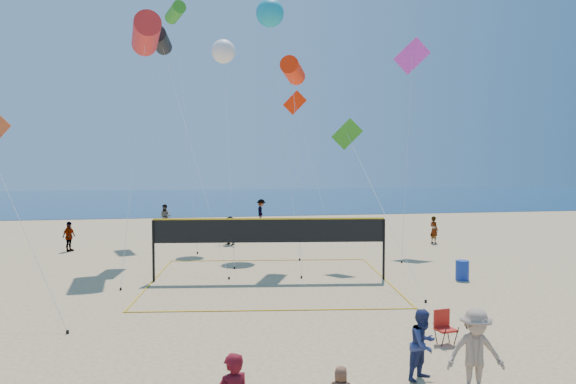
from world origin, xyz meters
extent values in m
plane|color=#DAB17B|center=(0.00, 0.00, 0.00)|extent=(120.00, 120.00, 0.00)
cube|color=navy|center=(0.00, 62.00, 0.01)|extent=(140.00, 50.00, 0.03)
imported|color=navy|center=(2.58, -0.21, 0.77)|extent=(0.94, 0.89, 1.54)
imported|color=tan|center=(3.23, -1.26, 0.89)|extent=(1.25, 0.87, 1.78)
imported|color=gray|center=(-8.54, 19.68, 0.79)|extent=(0.77, 1.00, 1.59)
imported|color=gray|center=(0.05, 20.51, 0.82)|extent=(1.31, 1.50, 1.64)
imported|color=gray|center=(11.80, 19.00, 0.79)|extent=(0.55, 0.67, 1.58)
imported|color=gray|center=(-3.85, 29.14, 0.87)|extent=(0.93, 0.77, 1.74)
imported|color=gray|center=(3.25, 30.88, 0.96)|extent=(0.88, 1.32, 1.91)
cube|color=red|center=(4.13, 1.86, 0.39)|extent=(0.53, 0.50, 0.05)
cube|color=red|center=(4.10, 2.04, 0.64)|extent=(0.47, 0.12, 0.47)
cylinder|color=black|center=(3.97, 1.66, 0.21)|extent=(0.06, 0.24, 0.61)
cylinder|color=black|center=(3.92, 2.00, 0.21)|extent=(0.06, 0.24, 0.61)
cylinder|color=black|center=(4.34, 1.72, 0.21)|extent=(0.06, 0.24, 0.61)
cylinder|color=black|center=(4.29, 2.06, 0.21)|extent=(0.06, 0.24, 0.61)
cylinder|color=#173197|center=(8.43, 9.18, 0.39)|extent=(0.62, 0.62, 0.79)
cylinder|color=black|center=(-3.71, 11.09, 1.22)|extent=(0.10, 0.10, 2.44)
cylinder|color=black|center=(5.37, 9.86, 1.22)|extent=(0.10, 0.10, 2.44)
cube|color=black|center=(0.83, 10.48, 1.99)|extent=(9.08, 1.24, 0.92)
cube|color=gold|center=(0.83, 10.48, 2.47)|extent=(9.09, 1.25, 0.06)
cube|color=gold|center=(0.22, 5.93, 0.01)|extent=(9.29, 1.30, 0.02)
cube|color=gold|center=(1.44, 15.02, 0.01)|extent=(9.29, 1.30, 0.02)
cylinder|color=red|center=(-4.20, 15.96, 10.73)|extent=(1.59, 3.09, 1.62)
cylinder|color=silver|center=(-4.51, 12.87, 5.39)|extent=(0.65, 6.19, 10.69)
cylinder|color=black|center=(-4.83, 9.78, 0.05)|extent=(0.08, 0.08, 0.10)
cylinder|color=black|center=(-3.61, 18.02, 10.88)|extent=(1.13, 2.17, 1.13)
cylinder|color=silver|center=(-2.18, 14.51, 5.47)|extent=(2.88, 7.03, 10.84)
cylinder|color=black|center=(-0.75, 11.01, 0.05)|extent=(0.08, 0.08, 0.10)
cylinder|color=#FF2605|center=(2.60, 14.80, 9.04)|extent=(1.56, 2.24, 1.13)
cylinder|color=silver|center=(2.38, 12.72, 4.54)|extent=(0.45, 4.16, 9.00)
cylinder|color=black|center=(2.16, 10.65, 0.05)|extent=(0.08, 0.08, 0.10)
cylinder|color=silver|center=(-7.25, 6.27, 2.88)|extent=(3.16, 3.39, 5.66)
cylinder|color=black|center=(-5.68, 4.59, 0.05)|extent=(0.08, 0.08, 0.10)
cube|color=#35951F|center=(4.93, 13.63, 6.02)|extent=(1.37, 0.61, 1.47)
cylinder|color=silver|center=(5.19, 9.82, 3.03)|extent=(0.53, 7.63, 5.98)
cylinder|color=black|center=(5.45, 6.01, 0.05)|extent=(0.08, 0.08, 0.10)
cube|color=#EE39C6|center=(10.12, 18.53, 10.67)|extent=(2.06, 0.41, 2.07)
cylinder|color=silver|center=(8.81, 15.88, 5.36)|extent=(2.64, 5.30, 10.63)
cylinder|color=black|center=(7.50, 13.24, 0.05)|extent=(0.08, 0.08, 0.10)
sphere|color=white|center=(-0.22, 21.34, 11.09)|extent=(1.54, 1.54, 1.37)
cylinder|color=silver|center=(-0.28, 17.25, 5.57)|extent=(0.14, 8.19, 11.05)
cylinder|color=black|center=(-0.34, 13.17, 0.05)|extent=(0.08, 0.08, 0.10)
sphere|color=#15A0BA|center=(2.31, 20.08, 13.07)|extent=(2.00, 2.00, 1.56)
cylinder|color=silver|center=(2.61, 17.40, 6.56)|extent=(0.62, 5.38, 13.03)
cylinder|color=black|center=(2.92, 14.72, 0.05)|extent=(0.08, 0.08, 0.10)
cylinder|color=#35951F|center=(-2.96, 25.19, 14.18)|extent=(1.41, 2.19, 1.11)
cylinder|color=silver|center=(-2.41, 21.42, 7.11)|extent=(1.12, 7.57, 14.14)
cylinder|color=black|center=(-1.86, 17.64, 0.05)|extent=(0.08, 0.08, 0.10)
cube|color=#FF2605|center=(5.04, 26.72, 8.83)|extent=(1.59, 0.61, 1.67)
cylinder|color=silver|center=(5.65, 24.02, 4.44)|extent=(1.24, 5.42, 8.79)
cylinder|color=black|center=(6.27, 21.31, 0.05)|extent=(0.08, 0.08, 0.10)
camera|label=1|loc=(-2.46, -11.43, 4.70)|focal=35.00mm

